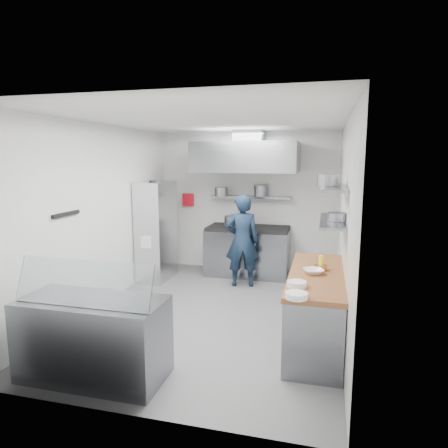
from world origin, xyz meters
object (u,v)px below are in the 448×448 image
(gas_range, at_px, (248,252))
(chef, at_px, (242,241))
(wire_rack, at_px, (157,231))
(display_case, at_px, (94,338))

(gas_range, xyz_separation_m, chef, (0.03, -0.71, 0.38))
(wire_rack, height_order, display_case, wire_rack)
(gas_range, relative_size, display_case, 1.07)
(chef, distance_m, wire_rack, 1.67)
(wire_rack, bearing_deg, display_case, -76.96)
(gas_range, relative_size, chef, 0.97)
(gas_range, relative_size, wire_rack, 0.86)
(wire_rack, bearing_deg, gas_range, 22.53)
(display_case, bearing_deg, gas_range, 78.46)
(display_case, bearing_deg, chef, 75.60)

